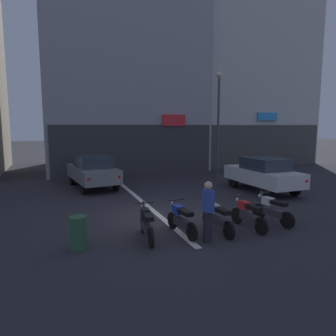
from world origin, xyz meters
TOP-DOWN VIEW (x-y plane):
  - ground_plane at (0.00, 0.00)m, footprint 120.00×120.00m
  - lane_centre_line at (0.00, 6.00)m, footprint 0.20×18.00m
  - building_mid_block at (1.57, 13.50)m, footprint 10.79×8.87m
  - building_far_right at (11.97, 13.50)m, footprint 10.62×7.67m
  - car_grey_crossing_near at (-1.55, 5.95)m, footprint 2.30×4.30m
  - car_white_parked_kerbside at (5.94, 2.15)m, footprint 1.78×4.11m
  - street_lamp at (5.88, 6.38)m, footprint 0.36×0.36m
  - motorcycle_black_row_leftmost at (-1.06, -1.89)m, footprint 0.55×1.67m
  - motorcycle_blue_row_left_mid at (-0.01, -1.87)m, footprint 0.55×1.67m
  - motorcycle_silver_row_centre at (1.04, -2.12)m, footprint 0.55×1.67m
  - motorcycle_red_row_right_mid at (2.09, -2.14)m, footprint 0.55×1.67m
  - motorcycle_white_row_rightmost at (3.14, -1.96)m, footprint 0.55×1.66m
  - person_by_motorcycles at (0.43, -2.65)m, footprint 0.25×0.38m
  - trash_bin at (-2.89, -1.90)m, footprint 0.44×0.44m

SIDE VIEW (x-z plane):
  - ground_plane at x=0.00m, z-range 0.00..0.00m
  - lane_centre_line at x=0.00m, z-range 0.00..0.01m
  - trash_bin at x=-2.89m, z-range 0.00..0.85m
  - motorcycle_black_row_leftmost at x=-1.06m, z-range -0.03..0.95m
  - motorcycle_blue_row_left_mid at x=-0.01m, z-range -0.03..0.95m
  - motorcycle_silver_row_centre at x=1.04m, z-range -0.03..0.95m
  - motorcycle_red_row_right_mid at x=2.09m, z-range -0.03..0.95m
  - motorcycle_white_row_rightmost at x=3.14m, z-range -0.03..0.95m
  - person_by_motorcycles at x=0.43m, z-range 0.02..1.69m
  - car_grey_crossing_near at x=-1.55m, z-range 0.07..1.71m
  - car_white_parked_kerbside at x=5.94m, z-range 0.07..1.71m
  - street_lamp at x=5.88m, z-range 0.72..6.98m
  - building_far_right at x=11.97m, z-range -0.02..14.04m
  - building_mid_block at x=1.57m, z-range -0.01..16.17m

